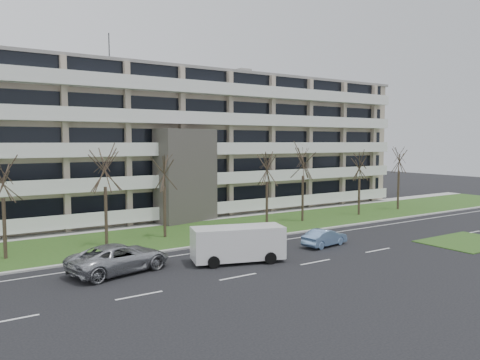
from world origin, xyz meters
TOP-DOWN VIEW (x-y plane):
  - ground at (0.00, 0.00)m, footprint 160.00×160.00m
  - grass_verge at (0.00, 13.00)m, footprint 90.00×10.00m
  - curb at (0.00, 8.00)m, footprint 90.00×0.35m
  - sidewalk at (0.00, 18.50)m, footprint 90.00×2.00m
  - grass_median at (14.00, -2.00)m, footprint 7.00×5.00m
  - lane_edge_line at (0.00, 6.50)m, footprint 90.00×0.12m
  - apartment_building at (-0.01, 25.32)m, footprint 60.50×15.10m
  - silver_pickup at (-11.38, 4.75)m, footprint 6.62×4.10m
  - blue_sedan at (3.77, 3.13)m, footprint 4.06×1.93m
  - white_van at (-4.09, 2.83)m, footprint 6.30×3.84m
  - tree_1 at (-16.70, 11.88)m, footprint 3.64×3.64m
  - tree_2 at (-9.85, 12.15)m, footprint 3.97×3.97m
  - tree_3 at (-4.93, 12.55)m, footprint 3.69×3.69m
  - tree_4 at (4.45, 11.29)m, footprint 3.77×3.77m
  - tree_5 at (9.54, 12.29)m, footprint 3.99×3.99m
  - tree_6 at (17.11, 11.97)m, footprint 3.52×3.52m
  - tree_7 at (23.92, 12.30)m, footprint 4.02×4.02m

SIDE VIEW (x-z plane):
  - ground at x=0.00m, z-range 0.00..0.00m
  - lane_edge_line at x=0.00m, z-range 0.00..0.01m
  - grass_verge at x=0.00m, z-range 0.00..0.06m
  - grass_median at x=14.00m, z-range 0.00..0.06m
  - sidewalk at x=0.00m, z-range 0.00..0.08m
  - curb at x=0.00m, z-range 0.00..0.12m
  - blue_sedan at x=3.77m, z-range 0.00..1.28m
  - silver_pickup at x=-11.38m, z-range 0.00..1.71m
  - white_van at x=-4.09m, z-range 0.23..2.52m
  - tree_6 at x=17.11m, z-range 1.95..9.00m
  - tree_1 at x=-16.70m, z-range 2.02..9.31m
  - tree_3 at x=-4.93m, z-range 2.05..9.42m
  - tree_4 at x=4.45m, z-range 2.09..9.62m
  - tree_2 at x=-9.85m, z-range 2.21..10.15m
  - tree_5 at x=9.54m, z-range 2.22..10.20m
  - tree_7 at x=23.92m, z-range 2.23..10.26m
  - apartment_building at x=-0.01m, z-range -1.76..16.99m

